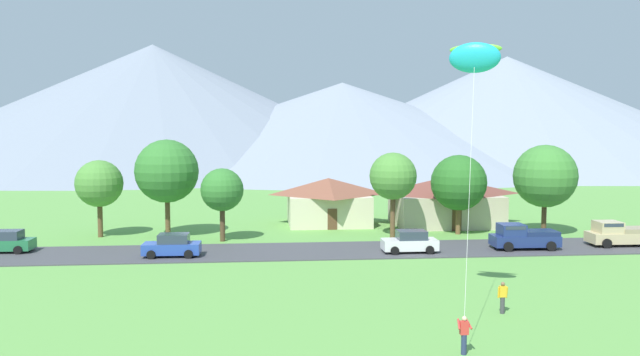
% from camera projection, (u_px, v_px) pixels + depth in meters
% --- Properties ---
extents(road_strip, '(160.00, 6.98, 0.08)m').
position_uv_depth(road_strip, '(314.00, 251.00, 49.49)').
color(road_strip, '#424247').
rests_on(road_strip, ground).
extents(mountain_far_east_ridge, '(121.34, 121.34, 20.26)m').
position_uv_depth(mountain_far_east_ridge, '(342.00, 124.00, 154.79)').
color(mountain_far_east_ridge, gray).
rests_on(mountain_far_east_ridge, ground).
extents(mountain_central_ridge, '(128.06, 128.06, 29.86)m').
position_uv_depth(mountain_central_ridge, '(154.00, 105.00, 158.04)').
color(mountain_central_ridge, gray).
rests_on(mountain_central_ridge, ground).
extents(mountain_east_ridge, '(119.90, 119.90, 27.33)m').
position_uv_depth(mountain_east_ridge, '(506.00, 111.00, 161.74)').
color(mountain_east_ridge, gray).
rests_on(mountain_east_ridge, ground).
extents(house_leftmost, '(8.53, 7.57, 4.61)m').
position_uv_depth(house_leftmost, '(328.00, 200.00, 63.10)').
color(house_leftmost, beige).
rests_on(house_leftmost, ground).
extents(house_left_center, '(10.75, 8.13, 4.75)m').
position_uv_depth(house_left_center, '(445.00, 200.00, 62.61)').
color(house_left_center, beige).
rests_on(house_left_center, ground).
extents(tree_near_left, '(3.63, 3.63, 6.22)m').
position_uv_depth(tree_near_left, '(222.00, 190.00, 53.50)').
color(tree_near_left, '#4C3823').
rests_on(tree_near_left, ground).
extents(tree_left_of_center, '(4.12, 4.12, 7.47)m').
position_uv_depth(tree_left_of_center, '(393.00, 176.00, 55.24)').
color(tree_left_of_center, brown).
rests_on(tree_left_of_center, ground).
extents(tree_center, '(4.11, 4.11, 6.79)m').
position_uv_depth(tree_center, '(99.00, 184.00, 55.54)').
color(tree_center, brown).
rests_on(tree_center, ground).
extents(tree_right_of_center, '(5.01, 5.01, 7.18)m').
position_uv_depth(tree_right_of_center, '(459.00, 183.00, 57.01)').
color(tree_right_of_center, brown).
rests_on(tree_right_of_center, ground).
extents(tree_near_right, '(5.59, 5.59, 8.11)m').
position_uv_depth(tree_near_right, '(545.00, 176.00, 56.48)').
color(tree_near_right, '#4C3823').
rests_on(tree_near_right, ground).
extents(tree_far_right, '(5.55, 5.55, 8.60)m').
position_uv_depth(tree_far_right, '(167.00, 171.00, 55.51)').
color(tree_far_right, brown).
rests_on(tree_far_right, ground).
extents(parked_car_white_west_end, '(4.21, 2.10, 1.68)m').
position_uv_depth(parked_car_white_west_end, '(410.00, 242.00, 48.76)').
color(parked_car_white_west_end, white).
rests_on(parked_car_white_west_end, road_strip).
extents(parked_car_green_mid_west, '(4.24, 2.16, 1.68)m').
position_uv_depth(parked_car_green_mid_west, '(5.00, 242.00, 48.77)').
color(parked_car_green_mid_west, '#237042').
rests_on(parked_car_green_mid_west, road_strip).
extents(parked_car_blue_mid_east, '(4.24, 2.16, 1.68)m').
position_uv_depth(parked_car_blue_mid_east, '(172.00, 246.00, 47.23)').
color(parked_car_blue_mid_east, '#2847A8').
rests_on(parked_car_blue_mid_east, road_strip).
extents(pickup_truck_navy_west_side, '(5.25, 2.42, 1.99)m').
position_uv_depth(pickup_truck_navy_west_side, '(523.00, 237.00, 50.05)').
color(pickup_truck_navy_west_side, navy).
rests_on(pickup_truck_navy_west_side, road_strip).
extents(pickup_truck_sand_east_side, '(5.24, 2.40, 1.99)m').
position_uv_depth(pickup_truck_sand_east_side, '(619.00, 234.00, 51.43)').
color(pickup_truck_sand_east_side, '#C6B284').
rests_on(pickup_truck_sand_east_side, road_strip).
extents(kite_flyer_with_kite, '(3.65, 6.28, 13.94)m').
position_uv_depth(kite_flyer_with_kite, '(474.00, 65.00, 31.18)').
color(kite_flyer_with_kite, navy).
rests_on(kite_flyer_with_kite, ground).
extents(watcher_person, '(0.56, 0.24, 1.68)m').
position_uv_depth(watcher_person, '(503.00, 297.00, 33.04)').
color(watcher_person, '#3D3D42').
rests_on(watcher_person, ground).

